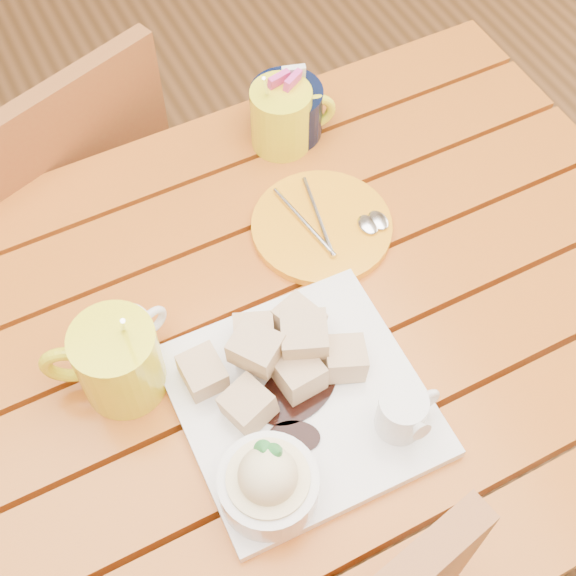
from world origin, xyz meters
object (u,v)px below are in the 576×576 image
dessert_plate (293,414)px  chair_far (51,230)px  table (256,386)px  orange_saucer (323,226)px  coffee_mug_left (116,361)px  coffee_mug_right (283,116)px

dessert_plate → chair_far: chair_far is taller
table → chair_far: (-0.16, 0.52, -0.16)m
chair_far → orange_saucer: bearing=111.1°
table → orange_saucer: size_ratio=6.22×
dessert_plate → chair_far: (-0.16, 0.63, -0.30)m
orange_saucer → chair_far: chair_far is taller
coffee_mug_left → chair_far: bearing=113.0°
dessert_plate → coffee_mug_right: bearing=64.4°
table → coffee_mug_right: size_ratio=8.16×
dessert_plate → coffee_mug_right: 0.45m
coffee_mug_left → orange_saucer: size_ratio=0.86×
table → coffee_mug_right: bearing=56.9°
table → chair_far: 0.56m
coffee_mug_left → orange_saucer: coffee_mug_left is taller
dessert_plate → coffee_mug_left: (-0.16, 0.14, 0.03)m
dessert_plate → orange_saucer: 0.29m
coffee_mug_right → table: bearing=-109.9°
table → dessert_plate: size_ratio=4.18×
dessert_plate → table: bearing=87.9°
coffee_mug_left → coffee_mug_right: (0.35, 0.27, -0.01)m
coffee_mug_right → orange_saucer: (-0.03, -0.17, -0.04)m
table → coffee_mug_left: (-0.16, 0.03, 0.16)m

